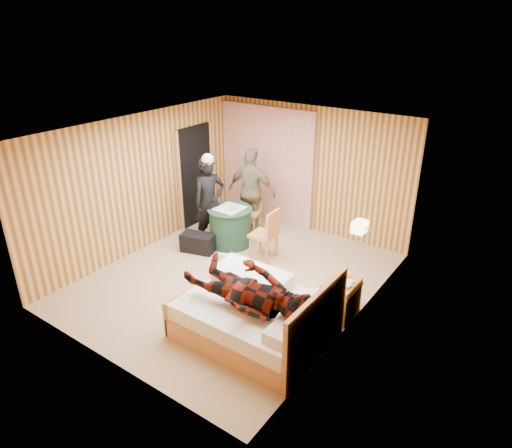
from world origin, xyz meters
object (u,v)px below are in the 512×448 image
Objects in this scene: bed at (256,315)px; nightstand at (341,297)px; man_at_table at (252,191)px; wall_lamp at (360,227)px; man_on_bed at (247,282)px; woman_standing at (209,202)px; round_table at (230,226)px; duffel_bag at (198,243)px; chair_near at (268,231)px; chair_far at (250,207)px.

bed is 3.36× the size of nightstand.
bed is 3.35m from man_at_table.
wall_lamp is 1.85m from man_on_bed.
bed is 2.99m from woman_standing.
duffel_bag is at bearing -118.03° from round_table.
chair_near is (0.91, -0.08, 0.17)m from round_table.
duffel_bag is (-0.31, -0.58, -0.20)m from round_table.
chair_near reaches higher than nightstand.
round_table is at bearing 46.10° from duffel_bag.
bed is at bearing -103.70° from woman_standing.
man_at_table is (-1.97, 2.65, 0.56)m from bed.
woman_standing is 3.10m from man_on_bed.
chair_far is at bearing 92.07° from round_table.
chair_far is at bearing 150.64° from nightstand.
nightstand is 0.69× the size of round_table.
round_table is at bearing 169.18° from wall_lamp.
bed reaches higher than round_table.
chair_near is (-1.06, 1.86, 0.25)m from bed.
bed is 1.13× the size of man_at_table.
man_on_bed reaches higher than man_at_table.
man_on_bed is (-0.73, -1.29, 0.65)m from nightstand.
man_on_bed reaches higher than chair_far.
nightstand is 0.34× the size of man_at_table.
duffel_bag is at bearing -119.97° from chair_far.
nightstand is 3.20m from man_at_table.
man_on_bed is at bearing 115.70° from man_at_table.
wall_lamp is 3.13m from chair_far.
man_on_bed reaches higher than nightstand.
round_table is 3.00m from man_on_bed.
man_on_bed is at bearing -119.46° from nightstand.
chair_near is 1.31m from woman_standing.
duffel_bag is at bearing 145.39° from man_on_bed.
wall_lamp is 3.18m from woman_standing.
nightstand is at bearing -97.04° from wall_lamp.
bed is at bearing 26.72° from chair_near.
man_on_bed is (1.99, -2.17, 0.57)m from round_table.
chair_near is 0.56× the size of woman_standing.
duffel_bag is at bearing -179.02° from wall_lamp.
duffel_bag is at bearing 174.40° from nightstand.
man_at_table is at bearing 124.72° from man_on_bed.
bed is 3.18× the size of duffel_bag.
wall_lamp is 1.91m from bed.
bed reaches higher than duffel_bag.
bed is 2.06× the size of chair_near.
chair_far is at bearing 127.39° from bed.
nightstand is at bearing -79.43° from woman_standing.
wall_lamp is at bearing 64.79° from man_on_bed.
woman_standing is at bearing 173.13° from wall_lamp.
round_table is 0.69m from duffel_bag.
duffel_bag is (-3.08, -0.05, -1.13)m from wall_lamp.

